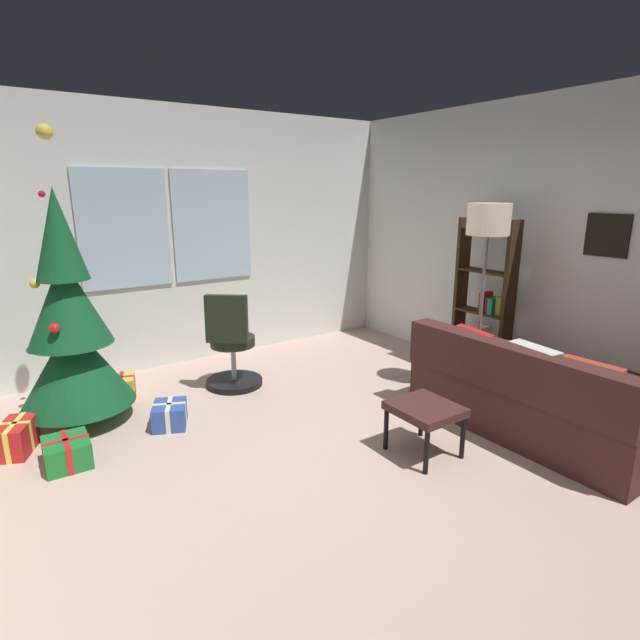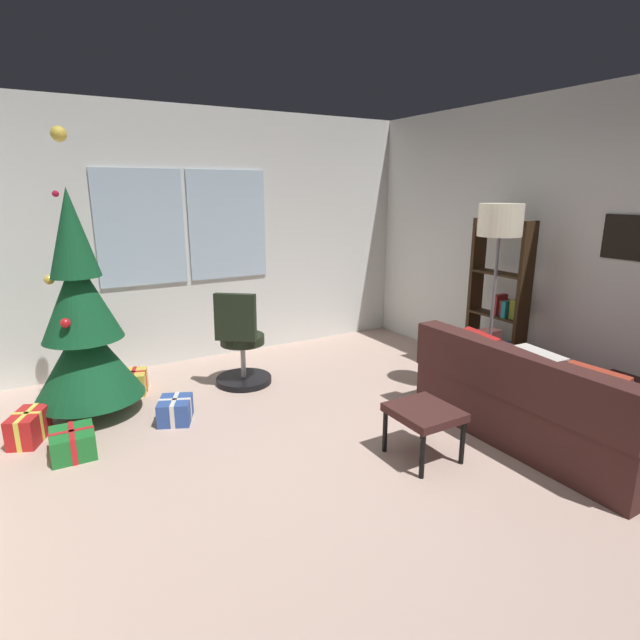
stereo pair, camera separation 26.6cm
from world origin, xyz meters
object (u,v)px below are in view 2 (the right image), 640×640
object	(u,v)px
gift_box_gold	(134,382)
holiday_tree	(83,326)
gift_box_blue	(175,410)
footstool	(424,415)
floor_lamp	(499,233)
office_chair	(241,349)
couch	(566,405)
bookshelf	(498,311)
gift_box_red	(28,427)
gift_box_green	(73,443)

from	to	relation	value
gift_box_gold	holiday_tree	bearing A→B (deg)	-142.98
gift_box_blue	footstool	bearing A→B (deg)	-46.69
floor_lamp	office_chair	bearing A→B (deg)	142.19
couch	bookshelf	world-z (taller)	bookshelf
gift_box_red	gift_box_green	distance (m)	0.49
bookshelf	holiday_tree	bearing A→B (deg)	162.45
footstool	office_chair	xyz separation A→B (m)	(-0.63, 1.99, 0.04)
footstool	holiday_tree	size ratio (longest dim) A/B	0.20
holiday_tree	bookshelf	size ratio (longest dim) A/B	1.46
gift_box_red	gift_box_green	size ratio (longest dim) A/B	1.19
holiday_tree	office_chair	size ratio (longest dim) A/B	2.47
gift_box_green	office_chair	size ratio (longest dim) A/B	0.36
floor_lamp	bookshelf	bearing A→B (deg)	34.62
gift_box_green	gift_box_gold	bearing A→B (deg)	58.75
gift_box_gold	bookshelf	world-z (taller)	bookshelf
gift_box_green	floor_lamp	xyz separation A→B (m)	(3.47, -0.78, 1.45)
bookshelf	footstool	bearing A→B (deg)	-153.46
gift_box_gold	gift_box_blue	size ratio (longest dim) A/B	0.89
couch	bookshelf	xyz separation A→B (m)	(0.53, 1.18, 0.45)
holiday_tree	gift_box_gold	bearing A→B (deg)	37.02
holiday_tree	office_chair	distance (m)	1.45
gift_box_red	gift_box_gold	bearing A→B (deg)	34.02
footstool	gift_box_red	size ratio (longest dim) A/B	1.16
couch	gift_box_red	distance (m)	4.21
gift_box_green	bookshelf	xyz separation A→B (m)	(3.92, -0.47, 0.63)
footstool	gift_box_red	world-z (taller)	footstool
gift_box_red	floor_lamp	bearing A→B (deg)	-17.54
couch	gift_box_gold	bearing A→B (deg)	136.22
bookshelf	gift_box_gold	bearing A→B (deg)	155.89
office_chair	floor_lamp	size ratio (longest dim) A/B	0.54
footstool	office_chair	world-z (taller)	office_chair
gift_box_red	gift_box_blue	bearing A→B (deg)	-11.21
gift_box_blue	bookshelf	size ratio (longest dim) A/B	0.24
footstool	gift_box_red	xyz separation A→B (m)	(-2.51, 1.72, -0.22)
footstool	bookshelf	xyz separation A→B (m)	(1.70, 0.85, 0.39)
gift_box_green	gift_box_gold	xyz separation A→B (m)	(0.61, 1.01, 0.01)
gift_box_blue	floor_lamp	xyz separation A→B (m)	(2.67, -0.97, 1.45)
gift_box_blue	floor_lamp	distance (m)	3.19
gift_box_red	floor_lamp	size ratio (longest dim) A/B	0.23
footstool	gift_box_green	bearing A→B (deg)	149.37
holiday_tree	gift_box_green	distance (m)	1.02
gift_box_blue	bookshelf	distance (m)	3.25
gift_box_blue	office_chair	world-z (taller)	office_chair
gift_box_gold	gift_box_blue	world-z (taller)	gift_box_gold
gift_box_green	floor_lamp	world-z (taller)	floor_lamp
footstool	bookshelf	bearing A→B (deg)	26.54
couch	holiday_tree	distance (m)	3.99
gift_box_green	bookshelf	bearing A→B (deg)	-6.84
footstool	gift_box_blue	bearing A→B (deg)	133.31
gift_box_red	floor_lamp	xyz separation A→B (m)	(3.76, -1.19, 1.43)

